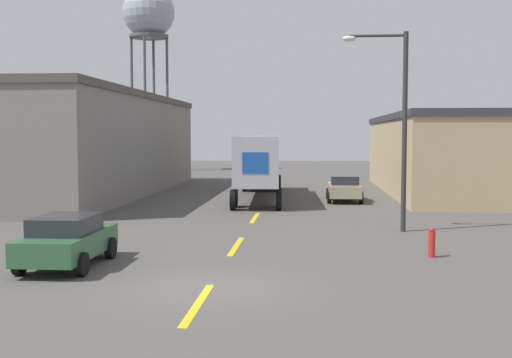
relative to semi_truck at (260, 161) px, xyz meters
name	(u,v)px	position (x,y,z in m)	size (l,w,h in m)	color
ground_plane	(209,287)	(0.50, -22.94, -2.30)	(160.00, 160.00, 0.00)	#4C4947
road_centerline	(236,246)	(0.50, -16.87, -2.30)	(0.20, 19.08, 0.01)	gold
warehouse_left	(59,144)	(-13.36, 2.09, 0.98)	(12.63, 27.22, 6.55)	slate
warehouse_right	(450,154)	(12.42, 4.93, 0.30)	(8.77, 22.69, 5.20)	tan
semi_truck	(260,161)	(0.00, 0.00, 0.00)	(3.26, 14.30, 3.80)	black
parked_car_left_near	(67,240)	(-4.05, -20.71, -1.51)	(1.99, 4.12, 1.52)	#2D5B38
parked_car_right_far	(344,188)	(5.05, -1.35, -1.51)	(1.99, 4.12, 1.52)	tan
water_tower	(149,15)	(-14.10, 29.13, 14.27)	(5.51, 5.51, 19.65)	#47474C
street_lamp	(397,116)	(6.48, -12.93, 2.31)	(2.59, 0.32, 7.92)	#2D2D30
fire_hydrant	(432,242)	(6.90, -18.37, -1.82)	(0.22, 0.22, 0.97)	red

